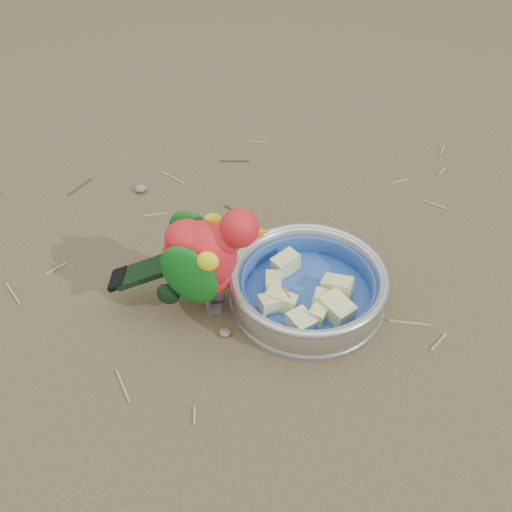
{
  "coord_description": "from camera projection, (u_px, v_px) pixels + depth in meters",
  "views": [
    {
      "loc": [
        -0.0,
        -0.62,
        0.65
      ],
      "look_at": [
        0.03,
        -0.0,
        0.08
      ],
      "focal_mm": 40.0,
      "sensor_mm": 36.0,
      "label": 1
    }
  ],
  "objects": [
    {
      "name": "food_bowl",
      "position": [
        307.0,
        298.0,
        0.88
      ],
      "size": [
        0.24,
        0.24,
        0.02
      ],
      "primitive_type": "cylinder",
      "color": "#B2B2BA",
      "rests_on": "ground"
    },
    {
      "name": "fruit_wedges",
      "position": [
        308.0,
        288.0,
        0.86
      ],
      "size": [
        0.14,
        0.14,
        0.03
      ],
      "primitive_type": null,
      "color": "beige",
      "rests_on": "food_bowl"
    },
    {
      "name": "ground_debris",
      "position": [
        208.0,
        291.0,
        0.89
      ],
      "size": [
        0.9,
        0.8,
        0.01
      ],
      "primitive_type": null,
      "color": "#978550",
      "rests_on": "ground"
    },
    {
      "name": "lory_parrot",
      "position": [
        203.0,
        263.0,
        0.82
      ],
      "size": [
        0.22,
        0.12,
        0.17
      ],
      "primitive_type": null,
      "rotation": [
        0.0,
        0.0,
        -1.66
      ],
      "color": "red",
      "rests_on": "ground"
    },
    {
      "name": "ground",
      "position": [
        236.0,
        294.0,
        0.89
      ],
      "size": [
        60.0,
        60.0,
        0.0
      ],
      "primitive_type": "plane",
      "color": "brown"
    },
    {
      "name": "bowl_wall",
      "position": [
        308.0,
        284.0,
        0.86
      ],
      "size": [
        0.24,
        0.24,
        0.04
      ],
      "primitive_type": null,
      "color": "#B2B2BA",
      "rests_on": "food_bowl"
    }
  ]
}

